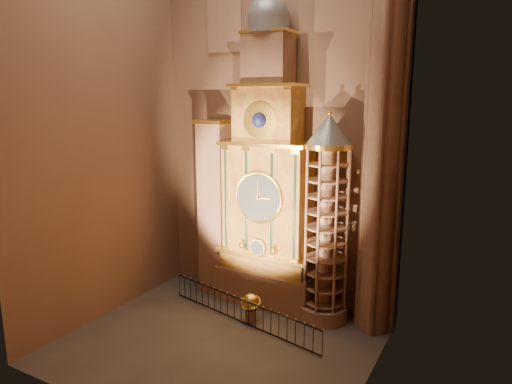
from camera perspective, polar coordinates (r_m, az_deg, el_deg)
The scene contains 11 objects.
floor at distance 22.90m, azimuth -4.70°, elevation -18.24°, with size 14.00×14.00×0.00m, color #383330.
wall_back at distance 25.06m, azimuth 2.58°, elevation 10.74°, with size 22.00×22.00×0.00m, color #886149.
wall_left at distance 24.47m, azimuth -19.18°, elevation 10.09°, with size 22.00×22.00×0.00m, color #886149.
wall_right at distance 16.98m, azimuth 15.09°, elevation 9.91°, with size 22.00×22.00×0.00m, color #886149.
astronomical_clock at distance 24.60m, azimuth 1.42°, elevation 0.59°, with size 5.60×2.41×16.70m.
portrait_tower at distance 26.64m, azimuth -5.09°, elevation -1.95°, with size 1.80×1.60×10.20m.
stair_turret at distance 23.32m, azimuth 8.78°, elevation -3.73°, with size 2.50×2.50×10.80m.
gothic_pier at distance 22.05m, azimuth 15.97°, elevation 10.18°, with size 2.04×2.04×22.00m.
stained_glass_window at distance 27.04m, azimuth -3.99°, elevation 22.51°, with size 2.20×0.14×5.20m.
celestial_globe at distance 24.25m, azimuth -0.69°, elevation -13.97°, with size 1.20×1.15×1.52m.
iron_railing at distance 24.18m, azimuth -1.88°, elevation -14.61°, with size 9.65×2.16×1.29m.
Camera 1 is at (11.08, -16.48, 11.41)m, focal length 32.00 mm.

